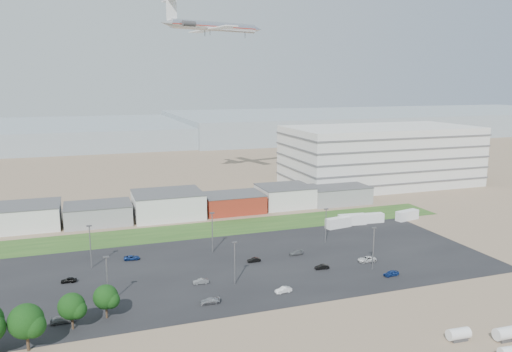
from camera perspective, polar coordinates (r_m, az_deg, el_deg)
name	(u,v)px	position (r m, az deg, el deg)	size (l,w,h in m)	color
ground	(256,301)	(103.81, -0.02, -14.10)	(700.00, 700.00, 0.00)	#816A52
parking_lot	(248,265)	(122.78, -0.89, -10.09)	(120.00, 50.00, 0.01)	black
grass_strip	(199,230)	(150.82, -6.56, -6.19)	(160.00, 16.00, 0.02)	#264C1C
hills_backdrop	(175,132)	(412.12, -9.22, 5.04)	(700.00, 200.00, 9.00)	gray
building_row	(134,207)	(165.45, -13.81, -3.49)	(170.00, 20.00, 8.00)	silver
parking_garage	(380,155)	(222.44, 13.99, 2.29)	(80.00, 40.00, 25.00)	silver
storage_tank_nw	(458,334)	(95.81, 22.14, -16.36)	(3.92, 1.96, 2.35)	silver
storage_tank_ne	(506,333)	(99.04, 26.69, -15.75)	(4.28, 2.14, 2.57)	silver
storage_tank_sw	(511,352)	(93.54, 27.13, -17.48)	(3.83, 1.91, 2.30)	silver
box_trailer_a	(338,223)	(154.41, 9.38, -5.28)	(8.16, 2.55, 3.06)	silver
box_trailer_b	(352,219)	(158.27, 10.93, -4.90)	(8.61, 2.69, 3.23)	silver
box_trailer_c	(372,218)	(161.91, 13.07, -4.70)	(7.68, 2.40, 2.88)	silver
box_trailer_d	(407,215)	(167.89, 16.89, -4.31)	(8.15, 2.55, 3.06)	silver
tree_mid	(26,325)	(92.63, -24.77, -15.19)	(6.12, 6.12, 9.18)	black
tree_right	(72,309)	(97.31, -20.32, -14.08)	(5.10, 5.10, 7.65)	black
tree_near	(106,300)	(99.59, -16.79, -13.36)	(4.91, 4.91, 7.36)	black
lightpole_front_l	(107,281)	(104.68, -16.63, -11.38)	(1.17, 0.49, 9.98)	slate
lightpole_front_m	(235,263)	(110.00, -2.45, -9.92)	(1.14, 0.47, 9.66)	slate
lightpole_front_r	(373,249)	(121.33, 13.26, -8.07)	(1.21, 0.50, 10.26)	slate
lightpole_back_l	(90,247)	(125.34, -18.40, -7.68)	(1.23, 0.51, 10.47)	slate
lightpole_back_m	(212,233)	(130.04, -5.01, -6.46)	(1.25, 0.52, 10.64)	slate
lightpole_back_r	(326,226)	(138.40, 7.98, -5.67)	(1.15, 0.48, 9.73)	slate
airliner	(214,26)	(207.19, -4.80, 16.69)	(45.80, 31.23, 13.53)	silver
parked_car_0	(367,259)	(127.41, 12.56, -9.27)	(2.11, 4.57, 1.27)	silver
parked_car_1	(322,267)	(120.80, 7.54, -10.26)	(1.19, 3.41, 1.12)	black
parked_car_2	(391,273)	(119.89, 15.19, -10.67)	(1.50, 3.73, 1.27)	navy
parked_car_3	(210,301)	(102.90, -5.29, -14.02)	(1.65, 4.06, 1.18)	#A5A5AA
parked_car_4	(201,281)	(112.35, -6.32, -11.87)	(1.19, 3.42, 1.13)	#595B5E
parked_car_5	(69,280)	(119.70, -20.62, -11.06)	(1.35, 3.36, 1.15)	black
parked_car_7	(254,260)	(124.24, -0.25, -9.57)	(1.15, 3.29, 1.08)	black
parked_car_9	(132,258)	(129.50, -14.00, -9.04)	(1.83, 3.96, 1.10)	navy
parked_car_10	(63,319)	(101.64, -21.20, -15.02)	(1.83, 4.50, 1.31)	#595B5E
parked_car_12	(296,253)	(129.66, 4.61, -8.73)	(1.52, 3.75, 1.09)	#595B5E
parked_car_13	(283,290)	(107.47, 3.15, -12.88)	(1.26, 3.61, 1.19)	silver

